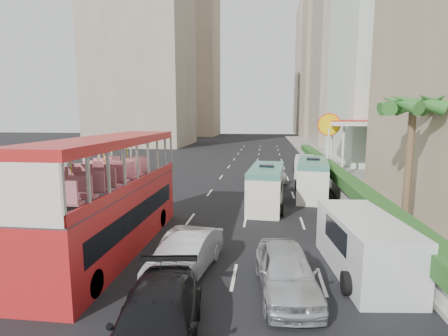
# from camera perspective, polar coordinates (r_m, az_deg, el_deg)

# --- Properties ---
(ground_plane) EXTENTS (200.00, 200.00, 0.00)m
(ground_plane) POSITION_cam_1_polar(r_m,az_deg,el_deg) (15.45, 3.86, -14.18)
(ground_plane) COLOR black
(ground_plane) RESTS_ON ground
(double_decker_bus) EXTENTS (2.50, 11.00, 5.06)m
(double_decker_bus) POSITION_cam_1_polar(r_m,az_deg,el_deg) (16.10, -17.94, -4.19)
(double_decker_bus) COLOR red
(double_decker_bus) RESTS_ON ground
(car_silver_lane_a) EXTENTS (2.33, 4.89, 1.55)m
(car_silver_lane_a) POSITION_cam_1_polar(r_m,az_deg,el_deg) (14.03, -6.17, -16.68)
(car_silver_lane_a) COLOR silver
(car_silver_lane_a) RESTS_ON ground
(car_silver_lane_b) EXTENTS (2.36, 4.83, 1.59)m
(car_silver_lane_b) POSITION_cam_1_polar(r_m,az_deg,el_deg) (12.77, 10.03, -19.45)
(car_silver_lane_b) COLOR silver
(car_silver_lane_b) RESTS_ON ground
(van_asset) EXTENTS (3.24, 5.32, 1.38)m
(van_asset) POSITION_cam_1_polar(r_m,az_deg,el_deg) (29.31, 7.39, -3.24)
(van_asset) COLOR silver
(van_asset) RESTS_ON ground
(minibus_near) EXTENTS (2.47, 6.16, 2.67)m
(minibus_near) POSITION_cam_1_polar(r_m,az_deg,el_deg) (22.98, 6.91, -3.12)
(minibus_near) COLOR silver
(minibus_near) RESTS_ON ground
(minibus_far) EXTENTS (2.80, 6.38, 2.74)m
(minibus_far) POSITION_cam_1_polar(r_m,az_deg,el_deg) (26.55, 14.24, -1.66)
(minibus_far) COLOR silver
(minibus_far) RESTS_ON ground
(panel_van_near) EXTENTS (2.76, 5.70, 2.20)m
(panel_van_near) POSITION_cam_1_polar(r_m,az_deg,el_deg) (14.55, 21.88, -11.63)
(panel_van_near) COLOR silver
(panel_van_near) RESTS_ON ground
(panel_van_far) EXTENTS (2.35, 4.85, 1.87)m
(panel_van_far) POSITION_cam_1_polar(r_m,az_deg,el_deg) (35.82, 13.02, 0.29)
(panel_van_far) COLOR silver
(panel_van_far) RESTS_ON ground
(sidewalk) EXTENTS (6.00, 120.00, 0.18)m
(sidewalk) POSITION_cam_1_polar(r_m,az_deg,el_deg) (40.53, 18.62, -0.20)
(sidewalk) COLOR #99968C
(sidewalk) RESTS_ON ground
(kerb_wall) EXTENTS (0.30, 44.00, 1.00)m
(kerb_wall) POSITION_cam_1_polar(r_m,az_deg,el_deg) (29.25, 17.61, -2.24)
(kerb_wall) COLOR silver
(kerb_wall) RESTS_ON sidewalk
(hedge) EXTENTS (1.10, 44.00, 0.70)m
(hedge) POSITION_cam_1_polar(r_m,az_deg,el_deg) (29.10, 17.69, -0.60)
(hedge) COLOR #2D6626
(hedge) RESTS_ON kerb_wall
(palm_tree) EXTENTS (0.36, 0.36, 6.40)m
(palm_tree) POSITION_cam_1_polar(r_m,az_deg,el_deg) (19.74, 27.89, 0.03)
(palm_tree) COLOR brown
(palm_tree) RESTS_ON sidewalk
(shell_station) EXTENTS (6.50, 8.00, 5.50)m
(shell_station) POSITION_cam_1_polar(r_m,az_deg,el_deg) (38.51, 20.87, 3.23)
(shell_station) COLOR silver
(shell_station) RESTS_ON ground
(tower_mid) EXTENTS (16.00, 16.00, 50.00)m
(tower_mid) POSITION_cam_1_polar(r_m,az_deg,el_deg) (76.67, 21.37, 22.41)
(tower_mid) COLOR tan
(tower_mid) RESTS_ON ground
(tower_far_a) EXTENTS (14.00, 14.00, 44.00)m
(tower_far_a) POSITION_cam_1_polar(r_m,az_deg,el_deg) (98.91, 17.09, 17.56)
(tower_far_a) COLOR tan
(tower_far_a) RESTS_ON ground
(tower_far_b) EXTENTS (14.00, 14.00, 40.00)m
(tower_far_b) POSITION_cam_1_polar(r_m,az_deg,el_deg) (120.17, 15.16, 15.02)
(tower_far_b) COLOR tan
(tower_far_b) RESTS_ON ground
(tower_left_a) EXTENTS (18.00, 18.00, 52.00)m
(tower_left_a) POSITION_cam_1_polar(r_m,az_deg,el_deg) (76.18, -13.44, 23.62)
(tower_left_a) COLOR tan
(tower_left_a) RESTS_ON ground
(tower_left_b) EXTENTS (16.00, 16.00, 46.00)m
(tower_left_b) POSITION_cam_1_polar(r_m,az_deg,el_deg) (108.02, -5.60, 17.63)
(tower_left_b) COLOR tan
(tower_left_b) RESTS_ON ground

